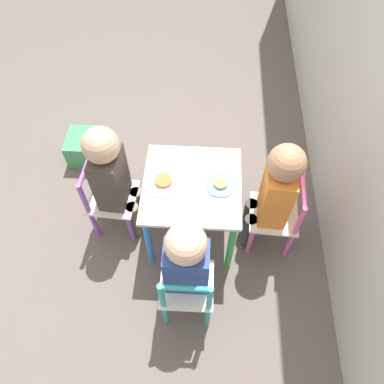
% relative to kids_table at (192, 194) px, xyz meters
% --- Properties ---
extents(ground_plane, '(6.00, 6.00, 0.00)m').
position_rel_kids_table_xyz_m(ground_plane, '(0.00, 0.00, -0.39)').
color(ground_plane, '#5B514C').
extents(kids_table, '(0.50, 0.50, 0.48)m').
position_rel_kids_table_xyz_m(kids_table, '(0.00, 0.00, 0.00)').
color(kids_table, silver).
rests_on(kids_table, ground_plane).
extents(chair_purple, '(0.28, 0.28, 0.52)m').
position_rel_kids_table_xyz_m(chair_purple, '(-0.03, -0.47, -0.14)').
color(chair_purple, silver).
rests_on(chair_purple, ground_plane).
extents(chair_pink, '(0.27, 0.27, 0.52)m').
position_rel_kids_table_xyz_m(chair_pink, '(0.02, 0.47, -0.14)').
color(chair_pink, silver).
rests_on(chair_pink, ground_plane).
extents(chair_teal, '(0.26, 0.26, 0.52)m').
position_rel_kids_table_xyz_m(chair_teal, '(0.47, 0.00, -0.14)').
color(chair_teal, silver).
rests_on(chair_teal, ground_plane).
extents(child_front, '(0.21, 0.23, 0.80)m').
position_rel_kids_table_xyz_m(child_front, '(-0.03, -0.41, 0.10)').
color(child_front, '#7A6B5B').
rests_on(child_front, ground_plane).
extents(child_back, '(0.21, 0.23, 0.80)m').
position_rel_kids_table_xyz_m(child_back, '(0.02, 0.41, 0.09)').
color(child_back, '#38383D').
rests_on(child_back, ground_plane).
extents(child_right, '(0.22, 0.20, 0.75)m').
position_rel_kids_table_xyz_m(child_right, '(0.41, 0.00, 0.07)').
color(child_right, '#4C608E').
rests_on(child_right, ground_plane).
extents(plate_front, '(0.19, 0.19, 0.03)m').
position_rel_kids_table_xyz_m(plate_front, '(-0.00, -0.14, 0.10)').
color(plate_front, white).
rests_on(plate_front, kids_table).
extents(plate_back, '(0.15, 0.15, 0.03)m').
position_rel_kids_table_xyz_m(plate_back, '(0.00, 0.14, 0.10)').
color(plate_back, '#4C9EE0').
rests_on(plate_back, kids_table).
extents(storage_bin, '(0.23, 0.19, 0.19)m').
position_rel_kids_table_xyz_m(storage_bin, '(-0.54, -0.77, -0.30)').
color(storage_bin, '#3D8E56').
rests_on(storage_bin, ground_plane).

